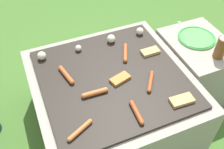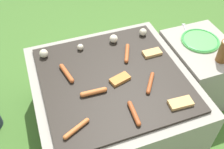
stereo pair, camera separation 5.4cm
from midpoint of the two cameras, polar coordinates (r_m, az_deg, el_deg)
The scene contains 15 objects.
ground_plane at distance 1.88m, azimuth 0.83°, elevation -10.02°, with size 14.00×14.00×0.00m, color #3D6628.
grill at distance 1.70m, azimuth 0.91°, elevation -5.80°, with size 0.93×0.93×0.45m.
side_ledge at distance 2.00m, azimuth 18.70°, elevation 0.92°, with size 0.40×0.51×0.45m.
sausage_front_center at distance 1.36m, azimuth 5.96°, elevation -8.40°, with size 0.03×0.16×0.03m.
sausage_front_left at distance 1.31m, azimuth -6.55°, elevation -11.63°, with size 0.15×0.08×0.02m.
sausage_front_right at distance 1.44m, azimuth -2.95°, elevation -3.86°, with size 0.15×0.03×0.03m.
sausage_back_center at distance 1.67m, azimuth 4.20°, elevation 4.66°, with size 0.09×0.16×0.03m.
sausage_mid_right at distance 1.55m, azimuth -8.90°, elevation 0.27°, with size 0.06×0.17×0.03m.
sausage_back_left at distance 1.51m, azimuth 9.36°, elevation -1.81°, with size 0.11×0.14×0.02m.
bread_slice_right at distance 1.51m, azimuth 2.77°, elevation -1.02°, with size 0.13×0.09×0.02m.
bread_slice_center at distance 1.45m, azimuth 15.75°, elevation -5.99°, with size 0.13×0.07×0.02m.
bread_slice_left at distance 1.70m, azimuth 9.61°, elevation 4.66°, with size 0.12×0.06×0.02m.
mushroom_row at distance 1.73m, azimuth -2.39°, elevation 7.01°, with size 0.73×0.06×0.06m.
plate_colorful at distance 1.88m, azimuth 19.45°, elevation 7.03°, with size 0.26×0.26×0.02m.
fork_utensil at distance 1.96m, azimuth 16.51°, elevation 9.23°, with size 0.07×0.17×0.01m.
Camera 2 is at (-0.36, -1.00, 1.55)m, focal length 42.00 mm.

